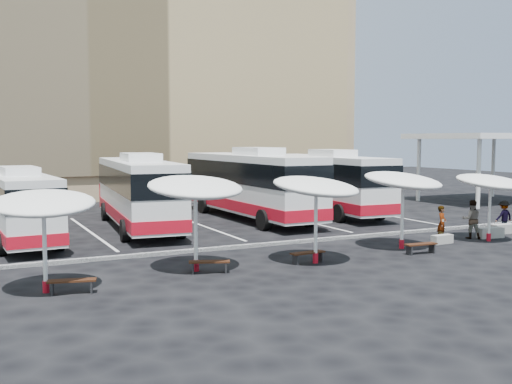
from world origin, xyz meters
name	(u,v)px	position (x,y,z in m)	size (l,w,h in m)	color
ground	(266,248)	(0.00, 0.00, 0.00)	(120.00, 120.00, 0.00)	black
sandstone_building	(104,51)	(0.00, 31.87, 12.63)	(42.00, 18.25, 29.60)	#A1845E
service_canopy	(488,138)	(24.00, 10.00, 4.87)	(10.00, 8.00, 5.20)	white
curb_divider	(261,245)	(0.00, 0.50, 0.07)	(34.00, 0.25, 0.15)	black
bay_lines	(200,225)	(0.00, 8.00, 0.01)	(24.15, 12.00, 0.01)	white
bus_0	(17,202)	(-9.53, 6.98, 1.80)	(3.03, 11.22, 3.52)	white
bus_1	(138,190)	(-3.39, 8.46, 2.07)	(3.92, 12.97, 4.05)	white
bus_2	(250,182)	(3.59, 9.13, 2.19)	(3.30, 13.57, 4.30)	white
bus_3	(323,181)	(9.08, 9.58, 2.11)	(3.54, 13.13, 4.13)	white
sunshade_0	(43,204)	(-9.60, -3.76, 2.78)	(3.55, 3.58, 3.28)	white
sunshade_1	(195,188)	(-4.34, -2.93, 3.03)	(3.57, 3.62, 3.57)	white
sunshade_2	(316,187)	(0.29, -3.63, 2.94)	(4.31, 4.34, 3.46)	white
sunshade_3	(403,181)	(5.29, -2.67, 2.96)	(4.26, 4.28, 3.48)	white
sunshade_4	(491,182)	(10.25, -2.93, 2.77)	(3.70, 3.73, 3.26)	white
wood_bench_0	(72,283)	(-8.90, -4.28, 0.34)	(1.51, 0.73, 0.45)	black
wood_bench_1	(209,264)	(-4.03, -3.47, 0.34)	(1.49, 0.89, 0.44)	black
wood_bench_2	(308,254)	(0.01, -3.51, 0.33)	(1.45, 0.49, 0.44)	black
wood_bench_3	(421,246)	(5.19, -4.00, 0.34)	(1.46, 0.47, 0.44)	black
conc_bench_0	(442,239)	(7.78, -2.51, 0.20)	(1.08, 0.36, 0.40)	gray
conc_bench_1	(490,233)	(11.03, -2.32, 0.25)	(1.33, 0.44, 0.50)	gray
conc_bench_2	(503,229)	(12.66, -1.62, 0.24)	(1.27, 0.42, 0.48)	gray
passenger_0	(442,223)	(8.30, -1.92, 0.83)	(0.60, 0.40, 1.65)	black
passenger_1	(472,219)	(10.07, -2.07, 0.93)	(0.90, 0.70, 1.86)	black
passenger_3	(504,216)	(13.24, -1.15, 0.80)	(1.04, 0.60, 1.60)	black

